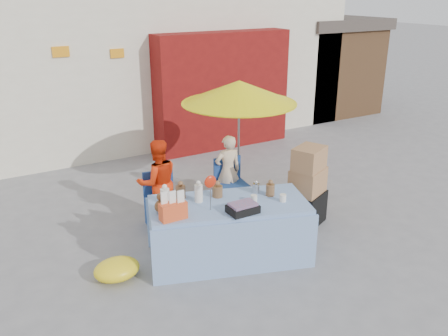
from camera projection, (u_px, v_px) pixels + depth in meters
ground at (236, 248)px, 6.79m from camera, size 80.00×80.00×0.00m
backdrop at (100, 4)px, 12.00m from camera, size 14.00×8.00×7.80m
market_table at (228, 229)px, 6.42m from camera, size 2.35×1.62×1.30m
chair_left at (163, 211)px, 7.34m from camera, size 0.53×0.52×0.85m
chair_right at (232, 194)px, 7.93m from camera, size 0.53×0.52×0.85m
vendor_orange at (158, 182)px, 7.30m from camera, size 0.72×0.60×1.37m
vendor_beige at (228, 171)px, 7.90m from camera, size 0.49×0.35×1.25m
umbrella at (239, 93)px, 7.71m from camera, size 1.90×1.90×2.09m
box_stack at (307, 189)px, 7.31m from camera, size 0.71×0.66×1.26m
tarp_bundle at (117, 269)px, 6.03m from camera, size 0.68×0.59×0.27m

